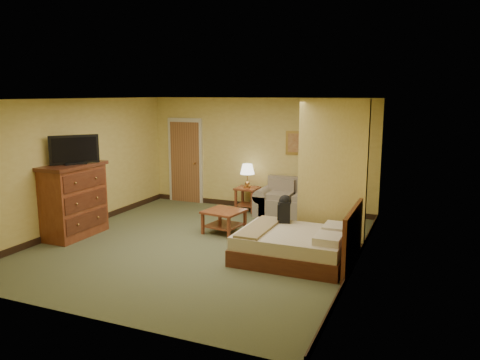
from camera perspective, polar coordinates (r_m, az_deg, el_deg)
The scene contains 17 objects.
floor at distance 8.54m, azimuth -4.86°, elevation -7.91°, with size 6.00×6.00×0.00m, color #54593A.
ceiling at distance 8.11m, azimuth -5.15°, elevation 9.80°, with size 6.00×6.00×0.00m, color white.
back_wall at distance 10.94m, azimuth 2.34°, elevation 3.18°, with size 5.50×0.02×2.60m, color #D9BE5C.
left_wall at distance 9.80m, azimuth -19.38°, elevation 1.74°, with size 0.02×6.00×2.60m, color #D9BE5C.
right_wall at distance 7.37m, azimuth 14.28°, elevation -0.72°, with size 0.02×6.00×2.60m, color #D9BE5C.
partition at distance 8.37m, azimuth 11.18°, elevation 0.72°, with size 1.20×0.15×2.60m, color #D9BE5C.
door at distance 11.76m, azimuth -6.67°, elevation 2.32°, with size 0.94×0.16×2.10m.
baseboard at distance 11.16m, azimuth 2.28°, elevation -3.16°, with size 5.50×0.02×0.12m, color black.
loveseat at distance 10.42m, azimuth 6.62°, elevation -2.99°, with size 1.68×0.78×0.85m.
side_table at distance 10.83m, azimuth 0.89°, elevation -1.90°, with size 0.51×0.51×0.56m.
table_lamp at distance 10.72m, azimuth 0.90°, elevation 1.26°, with size 0.33×0.33×0.55m.
coffee_table at distance 9.17m, azimuth -1.95°, elevation -4.48°, with size 0.79×0.79×0.45m.
wall_picture at distance 10.57m, azimuth 7.38°, elevation 4.48°, with size 0.68×0.04×0.53m.
dresser at distance 9.42m, azimuth -19.65°, elevation -2.31°, with size 0.69×1.31×1.40m.
tv at distance 9.19m, azimuth -19.55°, elevation 3.40°, with size 0.59×0.75×0.54m.
bed at distance 7.72m, azimuth 6.97°, elevation -7.88°, with size 1.87×1.50×0.97m.
backpack at distance 8.21m, azimuth 5.51°, elevation -3.38°, with size 0.26×0.32×0.48m.
Camera 1 is at (3.79, -7.17, 2.69)m, focal length 35.00 mm.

